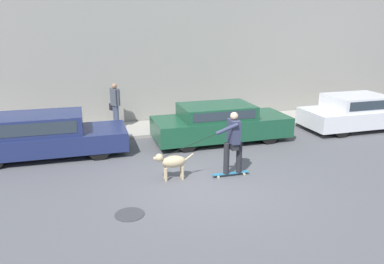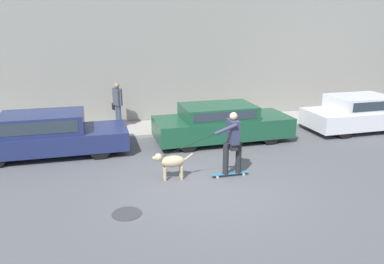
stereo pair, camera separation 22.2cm
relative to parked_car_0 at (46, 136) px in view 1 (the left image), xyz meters
The scene contains 10 objects.
ground_plane 5.30m from the parked_car_0, 39.43° to the right, with size 36.00×36.00×0.00m, color #545459.
back_wall 5.55m from the parked_car_0, 38.22° to the left, with size 32.00×0.30×5.28m.
sidewalk_curb 4.58m from the parked_car_0, 26.41° to the left, with size 30.00×2.02×0.11m.
parked_car_0 is the anchor object (origin of this frame).
parked_car_1 5.48m from the parked_car_0, ahead, with size 4.57×1.83×1.26m.
parked_car_2 10.99m from the parked_car_0, ahead, with size 4.32×1.82×1.30m.
dog 4.21m from the parked_car_0, 40.49° to the right, with size 1.04×0.33×0.72m.
skateboarder 5.60m from the parked_car_0, 31.76° to the right, with size 2.34×0.62×1.71m.
pedestrian_with_bag 3.19m from the parked_car_0, 45.39° to the left, with size 0.38×0.57×1.66m.
manhole_cover 4.74m from the parked_car_0, 65.93° to the right, with size 0.62×0.62×0.01m.
Camera 1 is at (-2.82, -8.06, 3.87)m, focal length 35.00 mm.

